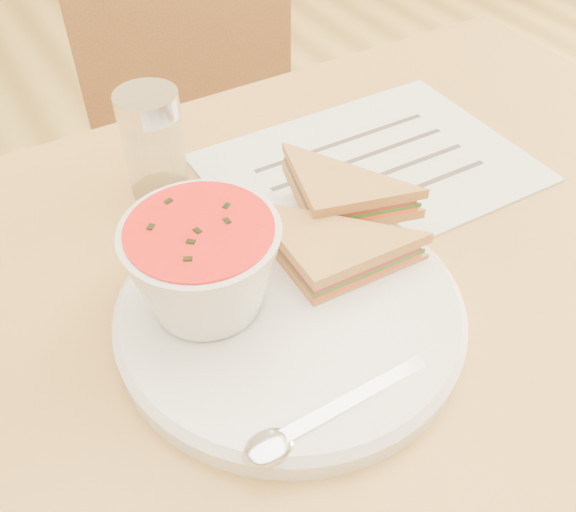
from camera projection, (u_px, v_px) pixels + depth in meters
dining_table at (317, 497)px, 0.80m from camera, size 1.00×0.70×0.75m
chair_far at (211, 179)px, 1.16m from camera, size 0.48×0.48×0.88m
plate at (290, 312)px, 0.52m from camera, size 0.29×0.29×0.02m
soup_bowl at (204, 270)px, 0.48m from camera, size 0.14×0.14×0.08m
sandwich_half_a at (314, 298)px, 0.50m from camera, size 0.12×0.12×0.03m
sandwich_half_b at (314, 225)px, 0.54m from camera, size 0.13×0.13×0.03m
spoon at (335, 410)px, 0.44m from camera, size 0.18×0.04×0.01m
paper_menu at (369, 168)px, 0.67m from camera, size 0.32×0.24×0.00m
condiment_shaker at (154, 144)px, 0.61m from camera, size 0.06×0.06×0.11m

